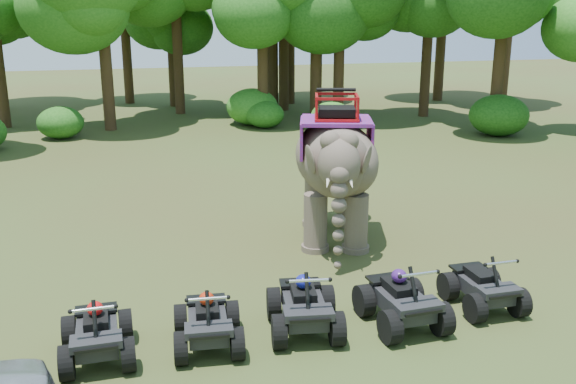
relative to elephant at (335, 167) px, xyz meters
name	(u,v)px	position (x,y,z in m)	size (l,w,h in m)	color
ground	(303,296)	(-1.76, -3.19, -1.88)	(110.00, 110.00, 0.00)	#47381E
elephant	(335,167)	(0.00, 0.00, 0.00)	(1.97, 4.47, 3.76)	brown
atv_0	(96,326)	(-5.78, -4.64, -1.28)	(1.18, 1.62, 1.20)	black
atv_1	(207,315)	(-3.93, -4.70, -1.29)	(1.16, 1.59, 1.18)	black
atv_2	(304,299)	(-2.15, -4.60, -1.24)	(1.26, 1.73, 1.28)	black
atv_3	(402,293)	(-0.33, -4.84, -1.24)	(1.27, 1.74, 1.29)	black
atv_4	(484,280)	(1.51, -4.58, -1.29)	(1.17, 1.60, 1.18)	black
tree_0	(177,39)	(-1.76, 21.69, 2.25)	(5.78, 5.78, 8.26)	#195114
tree_1	(262,44)	(1.92, 16.75, 2.18)	(5.68, 5.68, 8.11)	#195114
tree_2	(339,42)	(5.87, 16.60, 2.21)	(5.73, 5.73, 8.18)	#195114
tree_3	(427,42)	(11.10, 17.30, 2.14)	(5.63, 5.63, 8.04)	#195114
tree_4	(501,41)	(12.19, 12.07, 2.37)	(5.95, 5.95, 8.50)	#195114
tree_30	(104,38)	(-5.58, 17.39, 2.48)	(6.11, 6.11, 8.73)	#195114
tree_31	(317,21)	(4.79, 17.03, 3.24)	(7.16, 7.16, 10.23)	#195114
tree_32	(285,33)	(5.55, 26.28, 2.31)	(5.87, 5.87, 8.38)	#195114
tree_34	(125,30)	(-4.42, 26.69, 2.58)	(6.25, 6.25, 8.92)	#195114
tree_35	(268,23)	(4.26, 25.59, 2.98)	(6.80, 6.80, 9.71)	#195114
tree_36	(290,37)	(5.29, 23.95, 2.18)	(5.68, 5.68, 8.12)	#195114
tree_37	(273,41)	(3.69, 21.75, 2.06)	(5.51, 5.51, 7.87)	#195114
tree_38	(508,27)	(17.09, 19.04, 2.80)	(6.55, 6.55, 9.36)	#195114
tree_39	(284,31)	(4.23, 21.46, 2.61)	(6.28, 6.28, 8.98)	#195114
tree_40	(443,17)	(14.90, 22.92, 3.36)	(7.34, 7.34, 10.48)	#195114
tree_42	(172,47)	(-1.84, 24.67, 1.64)	(4.92, 4.92, 7.03)	#195114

